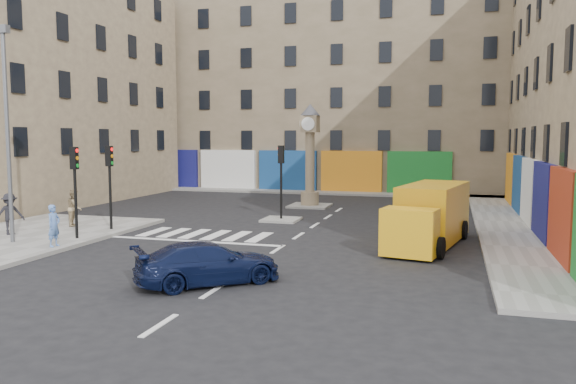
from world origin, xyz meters
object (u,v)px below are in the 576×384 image
at_px(traffic_light_left_far, 110,174).
at_px(pedestrian_blue, 54,226).
at_px(traffic_light_left_near, 75,177).
at_px(clock_pillar, 310,148).
at_px(navy_sedan, 208,263).
at_px(pedestrian_tan, 75,208).
at_px(yellow_van, 430,215).
at_px(traffic_light_island, 281,170).
at_px(pedestrian_dark, 10,214).
at_px(lamp_post, 7,123).

bearing_deg(traffic_light_left_far, pedestrian_blue, -85.83).
height_order(traffic_light_left_near, traffic_light_left_far, same).
distance_m(clock_pillar, pedestrian_blue, 16.84).
height_order(traffic_light_left_near, navy_sedan, traffic_light_left_near).
distance_m(traffic_light_left_far, navy_sedan, 10.66).
height_order(navy_sedan, pedestrian_tan, pedestrian_tan).
xyz_separation_m(traffic_light_left_far, yellow_van, (13.76, 0.99, -1.45)).
height_order(traffic_light_left_near, traffic_light_island, traffic_light_left_near).
bearing_deg(traffic_light_left_near, pedestrian_dark, -179.17).
bearing_deg(traffic_light_island, clock_pillar, 90.00).
distance_m(traffic_light_island, yellow_van, 8.79).
bearing_deg(traffic_light_left_far, pedestrian_tan, 171.97).
xyz_separation_m(lamp_post, pedestrian_dark, (-1.33, 1.35, -3.77)).
relative_size(lamp_post, pedestrian_tan, 4.91).
relative_size(lamp_post, pedestrian_dark, 4.75).
bearing_deg(traffic_light_left_far, traffic_light_island, 40.60).
distance_m(lamp_post, pedestrian_blue, 4.45).
xyz_separation_m(lamp_post, pedestrian_blue, (2.20, -0.32, -3.85)).
relative_size(pedestrian_blue, pedestrian_dark, 0.90).
xyz_separation_m(clock_pillar, pedestrian_tan, (-8.41, -11.10, -2.55)).
height_order(lamp_post, yellow_van, lamp_post).
xyz_separation_m(traffic_light_left_near, pedestrian_tan, (-2.11, 2.70, -1.63)).
relative_size(traffic_light_left_far, clock_pillar, 0.61).
bearing_deg(traffic_light_island, navy_sedan, -82.86).
bearing_deg(traffic_light_left_far, pedestrian_dark, -142.90).
bearing_deg(yellow_van, lamp_post, -151.50).
bearing_deg(pedestrian_dark, traffic_light_left_near, -56.13).
xyz_separation_m(traffic_light_island, lamp_post, (-8.20, -9.20, 2.20)).
xyz_separation_m(yellow_van, pedestrian_dark, (-17.00, -3.44, -0.14)).
bearing_deg(pedestrian_blue, navy_sedan, -108.92).
height_order(pedestrian_tan, pedestrian_dark, pedestrian_dark).
height_order(traffic_light_left_near, pedestrian_blue, traffic_light_left_near).
height_order(traffic_light_left_far, pedestrian_tan, traffic_light_left_far).
height_order(clock_pillar, yellow_van, clock_pillar).
bearing_deg(traffic_light_left_far, navy_sedan, -41.45).
distance_m(pedestrian_tan, pedestrian_dark, 2.97).
height_order(yellow_van, pedestrian_blue, yellow_van).
distance_m(lamp_post, navy_sedan, 11.06).
bearing_deg(navy_sedan, pedestrian_dark, 26.42).
distance_m(lamp_post, pedestrian_dark, 4.22).
bearing_deg(clock_pillar, yellow_van, -54.34).
xyz_separation_m(lamp_post, yellow_van, (15.66, 4.79, -3.62)).
height_order(traffic_light_left_far, yellow_van, traffic_light_left_far).
bearing_deg(navy_sedan, pedestrian_blue, 28.01).
bearing_deg(pedestrian_tan, yellow_van, -113.94).
bearing_deg(pedestrian_dark, traffic_light_island, -17.50).
xyz_separation_m(traffic_light_island, pedestrian_blue, (-6.00, -9.52, -1.65)).
bearing_deg(lamp_post, yellow_van, 17.01).
height_order(traffic_light_left_near, clock_pillar, clock_pillar).
relative_size(yellow_van, pedestrian_tan, 3.97).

